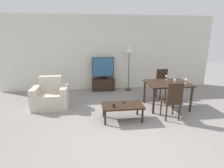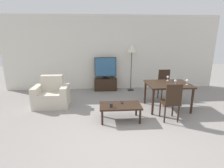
{
  "view_description": "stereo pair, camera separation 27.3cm",
  "coord_description": "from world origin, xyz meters",
  "px_view_note": "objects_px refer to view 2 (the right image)",
  "views": [
    {
      "loc": [
        -0.73,
        -2.99,
        1.97
      ],
      "look_at": [
        -0.12,
        1.75,
        0.65
      ],
      "focal_mm": 28.0,
      "sensor_mm": 36.0,
      "label": 1
    },
    {
      "loc": [
        -0.46,
        -3.02,
        1.97
      ],
      "look_at": [
        -0.12,
        1.75,
        0.65
      ],
      "focal_mm": 28.0,
      "sensor_mm": 36.0,
      "label": 2
    }
  ],
  "objects_px": {
    "wine_glass_center": "(168,77)",
    "wine_glass_right": "(175,81)",
    "dining_chair_near": "(171,101)",
    "dining_chair_far": "(165,83)",
    "tv_stand": "(106,84)",
    "tv": "(105,68)",
    "armchair": "(52,96)",
    "cup_white_near": "(111,105)",
    "coffee_table": "(120,107)",
    "wine_glass_left": "(187,81)",
    "dining_table": "(168,87)",
    "remote_primary": "(122,102)",
    "floor_lamp": "(132,50)"
  },
  "relations": [
    {
      "from": "wine_glass_center",
      "to": "wine_glass_right",
      "type": "relative_size",
      "value": 1.0
    },
    {
      "from": "dining_chair_near",
      "to": "dining_chair_far",
      "type": "xyz_separation_m",
      "value": [
        0.4,
        1.53,
        0.0
      ]
    },
    {
      "from": "tv_stand",
      "to": "tv",
      "type": "xyz_separation_m",
      "value": [
        0.0,
        -0.0,
        0.62
      ]
    },
    {
      "from": "armchair",
      "to": "dining_chair_far",
      "type": "bearing_deg",
      "value": 6.35
    },
    {
      "from": "cup_white_near",
      "to": "wine_glass_right",
      "type": "relative_size",
      "value": 0.67
    },
    {
      "from": "coffee_table",
      "to": "wine_glass_left",
      "type": "distance_m",
      "value": 1.94
    },
    {
      "from": "tv",
      "to": "dining_table",
      "type": "bearing_deg",
      "value": -48.02
    },
    {
      "from": "armchair",
      "to": "tv",
      "type": "height_order",
      "value": "tv"
    },
    {
      "from": "tv_stand",
      "to": "armchair",
      "type": "bearing_deg",
      "value": -137.79
    },
    {
      "from": "armchair",
      "to": "dining_chair_near",
      "type": "distance_m",
      "value": 3.25
    },
    {
      "from": "dining_chair_near",
      "to": "wine_glass_right",
      "type": "xyz_separation_m",
      "value": [
        0.32,
        0.59,
        0.31
      ]
    },
    {
      "from": "remote_primary",
      "to": "wine_glass_right",
      "type": "relative_size",
      "value": 1.03
    },
    {
      "from": "wine_glass_center",
      "to": "wine_glass_right",
      "type": "xyz_separation_m",
      "value": [
        0.03,
        -0.46,
        0.0
      ]
    },
    {
      "from": "armchair",
      "to": "wine_glass_left",
      "type": "distance_m",
      "value": 3.76
    },
    {
      "from": "wine_glass_right",
      "to": "dining_chair_far",
      "type": "bearing_deg",
      "value": 84.93
    },
    {
      "from": "tv_stand",
      "to": "dining_table",
      "type": "distance_m",
      "value": 2.49
    },
    {
      "from": "floor_lamp",
      "to": "tv_stand",
      "type": "bearing_deg",
      "value": 174.03
    },
    {
      "from": "tv",
      "to": "cup_white_near",
      "type": "xyz_separation_m",
      "value": [
        0.04,
        -2.58,
        -0.4
      ]
    },
    {
      "from": "coffee_table",
      "to": "wine_glass_left",
      "type": "bearing_deg",
      "value": 14.26
    },
    {
      "from": "cup_white_near",
      "to": "wine_glass_right",
      "type": "xyz_separation_m",
      "value": [
        1.72,
        0.58,
        0.39
      ]
    },
    {
      "from": "tv",
      "to": "cup_white_near",
      "type": "relative_size",
      "value": 7.99
    },
    {
      "from": "coffee_table",
      "to": "dining_table",
      "type": "height_order",
      "value": "dining_table"
    },
    {
      "from": "tv_stand",
      "to": "tv",
      "type": "height_order",
      "value": "tv"
    },
    {
      "from": "dining_table",
      "to": "remote_primary",
      "type": "relative_size",
      "value": 7.67
    },
    {
      "from": "dining_chair_near",
      "to": "wine_glass_right",
      "type": "relative_size",
      "value": 6.41
    },
    {
      "from": "remote_primary",
      "to": "tv",
      "type": "bearing_deg",
      "value": 97.75
    },
    {
      "from": "dining_table",
      "to": "floor_lamp",
      "type": "distance_m",
      "value": 2.05
    },
    {
      "from": "coffee_table",
      "to": "wine_glass_right",
      "type": "relative_size",
      "value": 6.72
    },
    {
      "from": "armchair",
      "to": "dining_chair_far",
      "type": "distance_m",
      "value": 3.47
    },
    {
      "from": "remote_primary",
      "to": "coffee_table",
      "type": "bearing_deg",
      "value": -110.11
    },
    {
      "from": "wine_glass_center",
      "to": "armchair",
      "type": "bearing_deg",
      "value": 178.4
    },
    {
      "from": "coffee_table",
      "to": "armchair",
      "type": "bearing_deg",
      "value": 151.59
    },
    {
      "from": "coffee_table",
      "to": "dining_chair_near",
      "type": "height_order",
      "value": "dining_chair_near"
    },
    {
      "from": "dining_chair_far",
      "to": "cup_white_near",
      "type": "distance_m",
      "value": 2.36
    },
    {
      "from": "dining_chair_far",
      "to": "wine_glass_center",
      "type": "bearing_deg",
      "value": -102.81
    },
    {
      "from": "coffee_table",
      "to": "floor_lamp",
      "type": "xyz_separation_m",
      "value": [
        0.67,
        2.36,
        1.13
      ]
    },
    {
      "from": "cup_white_near",
      "to": "tv_stand",
      "type": "bearing_deg",
      "value": 90.82
    },
    {
      "from": "dining_chair_near",
      "to": "wine_glass_center",
      "type": "xyz_separation_m",
      "value": [
        0.29,
        1.05,
        0.31
      ]
    },
    {
      "from": "tv_stand",
      "to": "dining_table",
      "type": "xyz_separation_m",
      "value": [
        1.64,
        -1.83,
        0.41
      ]
    },
    {
      "from": "tv_stand",
      "to": "floor_lamp",
      "type": "height_order",
      "value": "floor_lamp"
    },
    {
      "from": "remote_primary",
      "to": "wine_glass_center",
      "type": "height_order",
      "value": "wine_glass_center"
    },
    {
      "from": "tv",
      "to": "armchair",
      "type": "bearing_deg",
      "value": -137.84
    },
    {
      "from": "armchair",
      "to": "dining_chair_near",
      "type": "relative_size",
      "value": 1.03
    },
    {
      "from": "dining_chair_near",
      "to": "armchair",
      "type": "bearing_deg",
      "value": 159.39
    },
    {
      "from": "cup_white_near",
      "to": "wine_glass_center",
      "type": "relative_size",
      "value": 0.67
    },
    {
      "from": "remote_primary",
      "to": "wine_glass_left",
      "type": "bearing_deg",
      "value": 10.4
    },
    {
      "from": "dining_table",
      "to": "dining_chair_far",
      "type": "xyz_separation_m",
      "value": [
        0.2,
        0.76,
        -0.12
      ]
    },
    {
      "from": "dining_chair_near",
      "to": "remote_primary",
      "type": "distance_m",
      "value": 1.17
    },
    {
      "from": "dining_chair_near",
      "to": "cup_white_near",
      "type": "bearing_deg",
      "value": 179.48
    },
    {
      "from": "dining_chair_far",
      "to": "tv_stand",
      "type": "bearing_deg",
      "value": 149.98
    }
  ]
}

